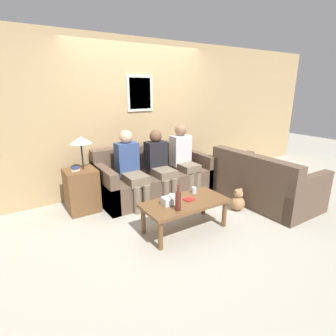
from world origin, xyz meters
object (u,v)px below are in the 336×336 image
at_px(person_left, 131,166).
at_px(person_middle, 159,163).
at_px(couch_main, 154,178).
at_px(person_right, 184,157).
at_px(couch_side, 263,185).
at_px(drinking_glass, 194,190).
at_px(coffee_table, 185,205).
at_px(wine_bottle, 178,200).
at_px(teddy_bear, 238,201).

height_order(person_left, person_middle, person_left).
height_order(couch_main, person_right, person_right).
relative_size(couch_side, drinking_glass, 18.19).
bearing_deg(person_middle, couch_side, -38.38).
height_order(couch_side, drinking_glass, couch_side).
distance_m(couch_main, person_middle, 0.38).
bearing_deg(couch_main, coffee_table, -101.80).
xyz_separation_m(couch_main, drinking_glass, (-0.01, -1.14, 0.16)).
distance_m(wine_bottle, person_left, 1.28).
bearing_deg(coffee_table, teddy_bear, 2.09).
bearing_deg(drinking_glass, coffee_table, -149.34).
bearing_deg(couch_main, teddy_bear, -59.33).
distance_m(person_left, teddy_bear, 1.73).
height_order(coffee_table, person_left, person_left).
height_order(couch_side, person_left, person_left).
relative_size(wine_bottle, teddy_bear, 0.94).
height_order(couch_main, teddy_bear, couch_main).
distance_m(couch_main, coffee_table, 1.33).
distance_m(couch_main, couch_side, 1.83).
height_order(wine_bottle, person_left, person_left).
xyz_separation_m(couch_main, person_middle, (-0.00, -0.20, 0.32)).
relative_size(person_middle, teddy_bear, 3.29).
bearing_deg(drinking_glass, couch_side, -4.81).
bearing_deg(teddy_bear, drinking_glass, 170.93).
relative_size(wine_bottle, person_left, 0.28).
distance_m(person_middle, person_right, 0.52).
relative_size(couch_side, teddy_bear, 4.56).
distance_m(wine_bottle, teddy_bear, 1.30).
relative_size(wine_bottle, person_right, 0.27).
bearing_deg(teddy_bear, person_right, 102.18).
relative_size(person_left, person_right, 0.99).
xyz_separation_m(coffee_table, teddy_bear, (1.02, 0.04, -0.20)).
relative_size(couch_side, coffee_table, 1.42).
bearing_deg(person_left, couch_main, 19.47).
bearing_deg(person_middle, couch_main, 89.44).
xyz_separation_m(couch_main, coffee_table, (-0.27, -1.30, 0.06)).
xyz_separation_m(drinking_glass, person_middle, (0.00, 0.94, 0.17)).
bearing_deg(coffee_table, person_left, 102.10).
height_order(wine_bottle, person_middle, person_middle).
height_order(couch_main, couch_side, same).
height_order(couch_side, person_right, person_right).
height_order(couch_main, person_middle, person_middle).
xyz_separation_m(couch_side, person_left, (-1.84, 1.07, 0.34)).
bearing_deg(couch_side, couch_main, 46.63).
bearing_deg(couch_main, wine_bottle, -108.52).
bearing_deg(person_right, couch_main, 161.36).
distance_m(couch_side, drinking_glass, 1.35).
bearing_deg(person_right, coffee_table, -124.88).
distance_m(couch_side, teddy_bear, 0.60).
relative_size(coffee_table, drinking_glass, 12.84).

